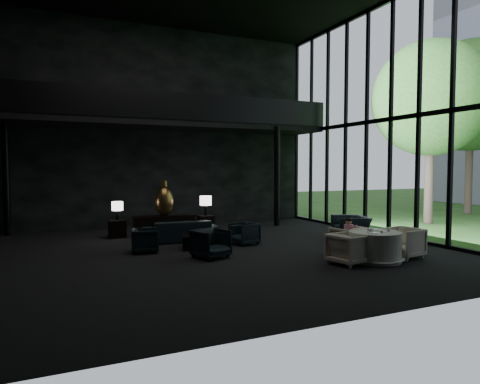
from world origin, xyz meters
name	(u,v)px	position (x,y,z in m)	size (l,w,h in m)	color
floor	(195,253)	(0.00, 0.00, 0.00)	(14.00, 12.00, 0.02)	black
wall_back	(147,126)	(0.00, 6.00, 4.00)	(14.00, 0.04, 8.00)	black
wall_front	(324,53)	(0.00, -6.00, 4.00)	(14.00, 0.04, 8.00)	black
curtain_wall	(391,119)	(6.95, 0.00, 4.00)	(0.20, 12.00, 8.00)	black
mezzanine_back	(179,125)	(1.00, 5.00, 4.00)	(12.00, 2.00, 0.25)	black
railing_back	(186,106)	(1.00, 4.00, 4.60)	(12.00, 0.06, 1.00)	black
column_nw	(6,178)	(-5.00, 5.70, 2.00)	(0.24, 0.24, 4.00)	black
column_ne	(277,176)	(4.80, 4.00, 2.00)	(0.24, 0.24, 4.00)	black
tree_near	(431,99)	(11.00, 2.00, 5.23)	(4.80, 4.80, 7.65)	#382D23
tree_far	(471,96)	(16.00, 4.00, 5.99)	(5.60, 5.60, 8.80)	#382D23
console	(164,225)	(0.04, 3.53, 0.34)	(2.13, 0.48, 0.68)	black
bronze_urn	(164,201)	(0.04, 3.53, 1.20)	(0.65, 0.65, 1.22)	#B07430
side_table_left	(117,229)	(-1.56, 3.59, 0.30)	(0.54, 0.54, 0.59)	black
table_lamp_left	(117,207)	(-1.56, 3.51, 1.04)	(0.38, 0.38, 0.63)	black
side_table_right	(206,223)	(1.64, 3.70, 0.30)	(0.54, 0.54, 0.59)	black
table_lamp_right	(206,201)	(1.64, 3.70, 1.11)	(0.43, 0.43, 0.72)	black
sofa	(181,225)	(0.19, 1.98, 0.51)	(2.60, 0.76, 1.02)	black
lounge_armchair_west	(145,240)	(-1.23, 0.67, 0.34)	(0.67, 0.63, 0.69)	black
lounge_armchair_east	(244,233)	(1.80, 0.64, 0.35)	(0.69, 0.65, 0.71)	black
lounge_armchair_south	(211,241)	(0.19, -0.78, 0.44)	(0.86, 0.80, 0.88)	black
window_armchair	(351,222)	(5.40, 0.07, 0.56)	(1.29, 0.84, 1.13)	black
coffee_table	(198,241)	(0.32, 0.64, 0.20)	(0.89, 0.89, 0.40)	black
dining_table	(375,248)	(3.82, -2.84, 0.33)	(1.45, 1.45, 0.75)	white
dining_chair_north	(350,238)	(3.71, -2.02, 0.47)	(0.92, 0.86, 0.95)	beige
dining_chair_east	(403,239)	(4.80, -2.80, 0.49)	(0.94, 0.88, 0.97)	beige
dining_chair_west	(348,246)	(2.99, -2.85, 0.45)	(0.87, 0.82, 0.90)	beige
child	(349,228)	(3.81, -1.82, 0.72)	(0.25, 0.25, 0.55)	#C898B3
plate_a	(373,233)	(3.60, -3.02, 0.76)	(0.24, 0.24, 0.02)	white
plate_b	(375,229)	(4.09, -2.55, 0.76)	(0.22, 0.22, 0.02)	white
saucer	(385,232)	(4.01, -2.99, 0.76)	(0.16, 0.16, 0.01)	white
coffee_cup	(389,230)	(4.15, -2.97, 0.79)	(0.09, 0.09, 0.07)	white
cereal_bowl	(370,229)	(3.80, -2.70, 0.79)	(0.17, 0.17, 0.09)	white
cream_pot	(382,232)	(3.82, -3.08, 0.78)	(0.05, 0.05, 0.06)	#99999E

